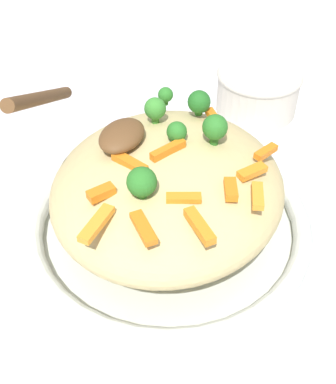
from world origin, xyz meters
TOP-DOWN VIEW (x-y plane):
  - ground_plane at (0.00, 0.00)m, footprint 2.40×2.40m
  - serving_bowl at (0.00, 0.00)m, footprint 0.30×0.30m
  - pasta_mound at (0.00, 0.00)m, footprint 0.24×0.23m
  - carrot_piece_0 at (-0.05, -0.03)m, footprint 0.02×0.03m
  - carrot_piece_1 at (-0.03, 0.03)m, footprint 0.02×0.04m
  - carrot_piece_2 at (0.04, -0.08)m, footprint 0.03×0.02m
  - carrot_piece_3 at (-0.09, -0.02)m, footprint 0.03×0.03m
  - carrot_piece_4 at (-0.02, -0.07)m, footprint 0.03×0.02m
  - carrot_piece_5 at (-0.00, -0.00)m, footprint 0.04×0.02m
  - carrot_piece_6 at (-0.07, -0.06)m, footprint 0.03×0.04m
  - carrot_piece_7 at (-0.07, 0.03)m, footprint 0.03×0.02m
  - carrot_piece_8 at (0.08, -0.02)m, footprint 0.04×0.03m
  - carrot_piece_9 at (0.01, -0.08)m, footprint 0.03×0.02m
  - carrot_piece_10 at (-0.02, -0.09)m, footprint 0.03×0.02m
  - carrot_piece_11 at (-0.10, 0.02)m, footprint 0.04×0.01m
  - broccoli_floret_0 at (0.04, -0.03)m, footprint 0.02×0.02m
  - broccoli_floret_1 at (0.08, 0.00)m, footprint 0.02×0.02m
  - broccoli_floret_2 at (0.02, 0.00)m, footprint 0.02×0.02m
  - broccoli_floret_3 at (-0.06, -0.00)m, footprint 0.03×0.03m
  - broccoli_floret_4 at (0.09, 0.04)m, footprint 0.02×0.02m
  - broccoli_floret_5 at (0.05, 0.03)m, footprint 0.02×0.02m
  - serving_spoon at (-0.01, 0.07)m, footprint 0.14×0.12m
  - companion_bowl at (0.29, -0.02)m, footprint 0.12×0.12m

SIDE VIEW (x-z plane):
  - ground_plane at x=0.00m, z-range 0.00..0.00m
  - serving_bowl at x=0.00m, z-range 0.00..0.05m
  - companion_bowl at x=0.29m, z-range 0.00..0.07m
  - pasta_mound at x=0.00m, z-range 0.04..0.12m
  - carrot_piece_3 at x=-0.09m, z-range 0.12..0.12m
  - carrot_piece_9 at x=0.01m, z-range 0.12..0.12m
  - carrot_piece_10 at x=-0.02m, z-range 0.12..0.12m
  - carrot_piece_11 at x=-0.10m, z-range 0.12..0.12m
  - carrot_piece_8 at x=0.08m, z-range 0.12..0.12m
  - carrot_piece_2 at x=0.04m, z-range 0.12..0.12m
  - carrot_piece_6 at x=-0.07m, z-range 0.12..0.12m
  - carrot_piece_4 at x=-0.02m, z-range 0.12..0.12m
  - carrot_piece_7 at x=-0.07m, z-range 0.12..0.12m
  - carrot_piece_0 at x=-0.05m, z-range 0.12..0.12m
  - carrot_piece_1 at x=-0.03m, z-range 0.12..0.13m
  - carrot_piece_5 at x=0.00m, z-range 0.12..0.13m
  - broccoli_floret_4 at x=0.09m, z-range 0.12..0.14m
  - broccoli_floret_1 at x=0.08m, z-range 0.12..0.14m
  - broccoli_floret_2 at x=0.02m, z-range 0.12..0.14m
  - broccoli_floret_3 at x=-0.06m, z-range 0.12..0.15m
  - broccoli_floret_5 at x=0.05m, z-range 0.12..0.15m
  - broccoli_floret_0 at x=0.04m, z-range 0.12..0.15m
  - serving_spoon at x=-0.01m, z-range 0.10..0.19m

